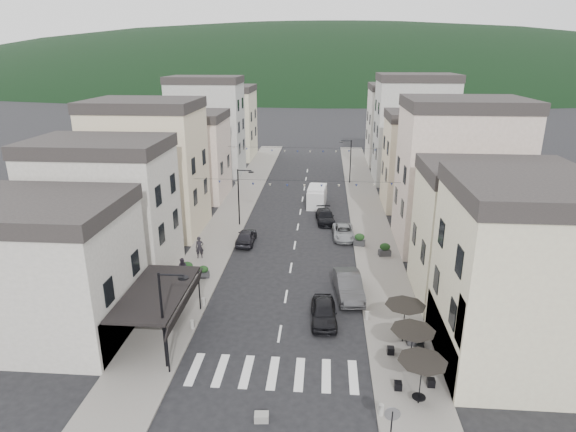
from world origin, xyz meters
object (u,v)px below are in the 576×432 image
parked_car_b (349,286)px  parked_car_e (246,237)px  delivery_van (317,196)px  pedestrian_a (200,247)px  parked_car_c (343,232)px  pedestrian_b (183,269)px  parked_car_a (324,312)px  parked_car_d (325,217)px

parked_car_b → parked_car_e: size_ratio=1.25×
delivery_van → pedestrian_a: delivery_van is taller
parked_car_e → parked_car_c: bearing=-167.0°
parked_car_c → pedestrian_b: size_ratio=2.54×
parked_car_e → parked_car_a: bearing=118.8°
parked_car_a → delivery_van: delivery_van is taller
parked_car_a → parked_car_b: 4.16m
parked_car_a → pedestrian_b: (-11.13, 5.40, 0.27)m
parked_car_b → parked_car_d: parked_car_b is taller
delivery_van → pedestrian_a: size_ratio=2.63×
parked_car_a → pedestrian_a: size_ratio=2.18×
parked_car_b → pedestrian_b: bearing=166.8°
delivery_van → pedestrian_b: (-10.12, -20.58, -0.18)m
parked_car_c → pedestrian_b: 16.43m
pedestrian_b → parked_car_b: bearing=-2.1°
parked_car_b → pedestrian_a: bearing=149.5°
parked_car_a → parked_car_e: bearing=116.5°
pedestrian_b → parked_car_a: bearing=-20.7°
parked_car_a → parked_car_e: 15.31m
parked_car_e → pedestrian_b: (-3.73, -8.01, 0.29)m
parked_car_e → parked_car_b: bearing=133.5°
parked_car_b → parked_car_e: bearing=127.7°
delivery_van → parked_car_d: bearing=-76.7°
pedestrian_b → pedestrian_a: bearing=91.3°
parked_car_a → parked_car_b: size_ratio=0.83×
parked_car_c → delivery_van: (-2.81, 10.44, 0.56)m
parked_car_c → parked_car_d: bearing=109.4°
delivery_van → pedestrian_a: 19.17m
parked_car_a → parked_car_d: size_ratio=0.96×
delivery_van → pedestrian_a: bearing=-117.0°
parked_car_d → pedestrian_b: bearing=-133.8°
pedestrian_b → parked_car_d: bearing=57.8°
parked_car_a → pedestrian_b: size_ratio=2.44×
parked_car_b → parked_car_d: size_ratio=1.16×
parked_car_d → parked_car_e: size_ratio=1.07×
parked_car_b → parked_car_c: parked_car_b is taller
parked_car_c → pedestrian_a: pedestrian_a is taller
parked_car_c → parked_car_e: bearing=-169.6°
pedestrian_a → parked_car_c: bearing=10.2°
parked_car_d → parked_car_a: bearing=-96.5°
parked_car_e → delivery_van: (6.39, 12.58, 0.47)m
delivery_van → parked_car_c: bearing=-71.1°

